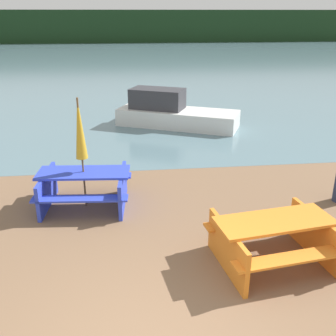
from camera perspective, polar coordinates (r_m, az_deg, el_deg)
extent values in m
cube|color=slate|center=(34.24, -6.37, 15.38)|extent=(60.00, 50.00, 0.00)
cube|color=#193319|center=(54.07, -6.69, 19.74)|extent=(80.00, 1.60, 4.00)
cube|color=orange|center=(6.17, 15.27, -7.45)|extent=(1.87, 0.96, 0.04)
cube|color=orange|center=(5.92, 17.64, -12.35)|extent=(1.81, 0.54, 0.04)
cube|color=orange|center=(6.72, 12.73, -7.48)|extent=(1.81, 0.54, 0.04)
cube|color=orange|center=(6.05, 8.59, -11.63)|extent=(0.27, 1.38, 0.71)
cube|color=orange|center=(6.73, 20.60, -9.20)|extent=(0.27, 1.38, 0.71)
cube|color=blue|center=(7.90, -12.17, -0.66)|extent=(1.84, 0.84, 0.04)
cube|color=blue|center=(7.52, -12.68, -4.37)|extent=(1.81, 0.42, 0.04)
cube|color=blue|center=(8.51, -11.41, -1.14)|extent=(1.81, 0.42, 0.04)
cube|color=blue|center=(8.21, -17.16, -3.10)|extent=(0.18, 1.38, 0.70)
cube|color=blue|center=(7.94, -6.60, -3.07)|extent=(0.18, 1.38, 0.70)
cylinder|color=brown|center=(7.76, -12.39, 1.97)|extent=(0.04, 0.04, 2.20)
cone|color=gold|center=(7.61, -12.70, 5.60)|extent=(0.23, 0.23, 1.18)
cube|color=silver|center=(13.58, 1.41, 7.27)|extent=(4.26, 2.95, 0.57)
cube|color=#333338|center=(13.66, -1.54, 10.04)|extent=(2.02, 1.62, 0.68)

